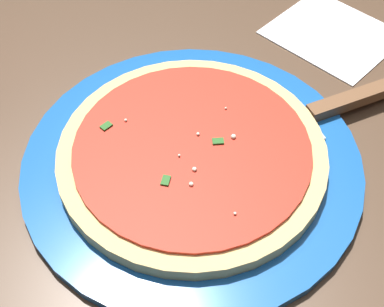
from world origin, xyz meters
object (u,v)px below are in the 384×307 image
at_px(serving_plate, 192,162).
at_px(napkin_folded_right, 332,34).
at_px(pizza, 192,153).
at_px(pizza_server, 328,109).

bearing_deg(serving_plate, napkin_folded_right, 116.15).
xyz_separation_m(pizza, pizza_server, (-0.00, 0.17, -0.00)).
xyz_separation_m(serving_plate, pizza_server, (-0.00, 0.17, 0.01)).
height_order(pizza_server, napkin_folded_right, pizza_server).
bearing_deg(pizza, serving_plate, 102.09).
bearing_deg(pizza, napkin_folded_right, 116.15).
bearing_deg(serving_plate, pizza_server, 90.32).
bearing_deg(napkin_folded_right, serving_plate, -63.85).
distance_m(pizza, napkin_folded_right, 0.29).
bearing_deg(napkin_folded_right, pizza_server, -36.24).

